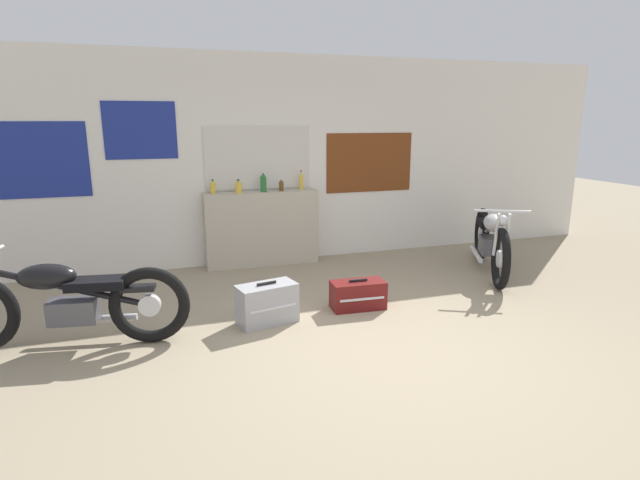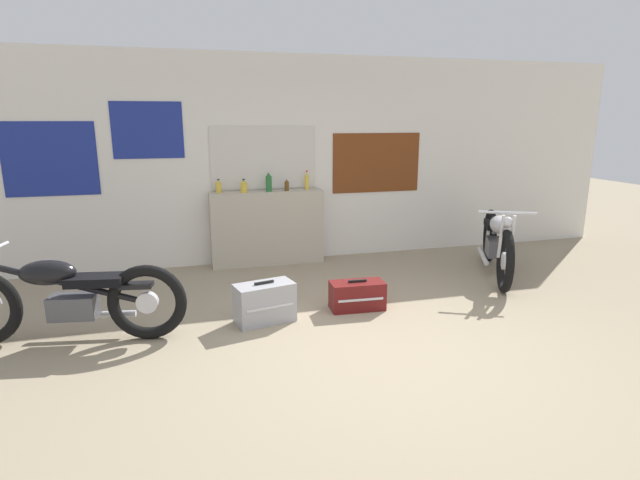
{
  "view_description": "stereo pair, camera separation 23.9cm",
  "coord_description": "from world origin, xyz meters",
  "px_view_note": "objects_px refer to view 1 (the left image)",
  "views": [
    {
      "loc": [
        -1.73,
        -3.53,
        1.95
      ],
      "look_at": [
        -0.14,
        1.37,
        0.7
      ],
      "focal_mm": 28.0,
      "sensor_mm": 36.0,
      "label": 1
    },
    {
      "loc": [
        -1.5,
        -3.6,
        1.95
      ],
      "look_at": [
        -0.14,
        1.37,
        0.7
      ],
      "focal_mm": 28.0,
      "sensor_mm": 36.0,
      "label": 2
    }
  ],
  "objects_px": {
    "motorcycle_black": "(64,302)",
    "bottle_leftmost": "(213,187)",
    "bottle_left_center": "(238,187)",
    "bottle_rightmost": "(301,181)",
    "bottle_center": "(263,182)",
    "bottle_right_center": "(281,185)",
    "hard_case_silver": "(267,304)",
    "motorcycle_silver": "(490,240)",
    "hard_case_darkred": "(358,295)"
  },
  "relations": [
    {
      "from": "bottle_center",
      "to": "motorcycle_black",
      "type": "bearing_deg",
      "value": -137.42
    },
    {
      "from": "bottle_left_center",
      "to": "hard_case_darkred",
      "type": "height_order",
      "value": "bottle_left_center"
    },
    {
      "from": "bottle_right_center",
      "to": "hard_case_silver",
      "type": "bearing_deg",
      "value": -107.9
    },
    {
      "from": "bottle_right_center",
      "to": "motorcycle_black",
      "type": "bearing_deg",
      "value": -140.44
    },
    {
      "from": "bottle_left_center",
      "to": "motorcycle_black",
      "type": "bearing_deg",
      "value": -133.02
    },
    {
      "from": "bottle_right_center",
      "to": "bottle_center",
      "type": "bearing_deg",
      "value": 179.82
    },
    {
      "from": "bottle_rightmost",
      "to": "hard_case_darkred",
      "type": "bearing_deg",
      "value": -88.51
    },
    {
      "from": "bottle_left_center",
      "to": "motorcycle_black",
      "type": "distance_m",
      "value": 2.78
    },
    {
      "from": "bottle_rightmost",
      "to": "bottle_left_center",
      "type": "bearing_deg",
      "value": -175.14
    },
    {
      "from": "bottle_leftmost",
      "to": "motorcycle_silver",
      "type": "distance_m",
      "value": 3.67
    },
    {
      "from": "bottle_leftmost",
      "to": "motorcycle_silver",
      "type": "height_order",
      "value": "bottle_leftmost"
    },
    {
      "from": "bottle_right_center",
      "to": "motorcycle_black",
      "type": "xyz_separation_m",
      "value": [
        -2.42,
        -2.0,
        -0.67
      ]
    },
    {
      "from": "bottle_right_center",
      "to": "bottle_left_center",
      "type": "bearing_deg",
      "value": -177.17
    },
    {
      "from": "bottle_center",
      "to": "motorcycle_black",
      "type": "xyz_separation_m",
      "value": [
        -2.18,
        -2.0,
        -0.72
      ]
    },
    {
      "from": "bottle_right_center",
      "to": "bottle_rightmost",
      "type": "height_order",
      "value": "bottle_rightmost"
    },
    {
      "from": "motorcycle_black",
      "to": "motorcycle_silver",
      "type": "relative_size",
      "value": 1.12
    },
    {
      "from": "bottle_leftmost",
      "to": "motorcycle_silver",
      "type": "bearing_deg",
      "value": -21.32
    },
    {
      "from": "motorcycle_black",
      "to": "bottle_leftmost",
      "type": "bearing_deg",
      "value": 53.5
    },
    {
      "from": "bottle_left_center",
      "to": "motorcycle_black",
      "type": "relative_size",
      "value": 0.09
    },
    {
      "from": "motorcycle_silver",
      "to": "hard_case_silver",
      "type": "relative_size",
      "value": 3.04
    },
    {
      "from": "bottle_right_center",
      "to": "bottle_rightmost",
      "type": "relative_size",
      "value": 0.64
    },
    {
      "from": "bottle_center",
      "to": "bottle_right_center",
      "type": "distance_m",
      "value": 0.25
    },
    {
      "from": "hard_case_silver",
      "to": "bottle_right_center",
      "type": "bearing_deg",
      "value": 72.1
    },
    {
      "from": "bottle_right_center",
      "to": "motorcycle_silver",
      "type": "height_order",
      "value": "bottle_right_center"
    },
    {
      "from": "bottle_left_center",
      "to": "hard_case_silver",
      "type": "distance_m",
      "value": 2.17
    },
    {
      "from": "bottle_leftmost",
      "to": "motorcycle_black",
      "type": "relative_size",
      "value": 0.09
    },
    {
      "from": "bottle_center",
      "to": "hard_case_darkred",
      "type": "distance_m",
      "value": 2.24
    },
    {
      "from": "bottle_center",
      "to": "motorcycle_silver",
      "type": "distance_m",
      "value": 3.06
    },
    {
      "from": "bottle_leftmost",
      "to": "bottle_left_center",
      "type": "height_order",
      "value": "same"
    },
    {
      "from": "bottle_left_center",
      "to": "bottle_rightmost",
      "type": "bearing_deg",
      "value": 4.86
    },
    {
      "from": "bottle_leftmost",
      "to": "hard_case_darkred",
      "type": "xyz_separation_m",
      "value": [
        1.25,
        -1.98,
        -0.94
      ]
    },
    {
      "from": "bottle_rightmost",
      "to": "motorcycle_black",
      "type": "height_order",
      "value": "bottle_rightmost"
    },
    {
      "from": "bottle_right_center",
      "to": "motorcycle_black",
      "type": "distance_m",
      "value": 3.21
    },
    {
      "from": "bottle_center",
      "to": "motorcycle_silver",
      "type": "xyz_separation_m",
      "value": [
        2.7,
        -1.26,
        -0.7
      ]
    },
    {
      "from": "bottle_center",
      "to": "bottle_rightmost",
      "type": "xyz_separation_m",
      "value": [
        0.54,
        0.04,
        -0.01
      ]
    },
    {
      "from": "bottle_right_center",
      "to": "motorcycle_silver",
      "type": "distance_m",
      "value": 2.84
    },
    {
      "from": "bottle_leftmost",
      "to": "bottle_rightmost",
      "type": "relative_size",
      "value": 0.69
    },
    {
      "from": "bottle_leftmost",
      "to": "bottle_rightmost",
      "type": "distance_m",
      "value": 1.2
    },
    {
      "from": "motorcycle_silver",
      "to": "hard_case_silver",
      "type": "bearing_deg",
      "value": -166.42
    },
    {
      "from": "bottle_rightmost",
      "to": "bottle_leftmost",
      "type": "bearing_deg",
      "value": 179.68
    },
    {
      "from": "bottle_right_center",
      "to": "hard_case_darkred",
      "type": "relative_size",
      "value": 0.29
    },
    {
      "from": "bottle_center",
      "to": "bottle_right_center",
      "type": "height_order",
      "value": "bottle_center"
    },
    {
      "from": "bottle_left_center",
      "to": "bottle_right_center",
      "type": "relative_size",
      "value": 1.07
    },
    {
      "from": "bottle_leftmost",
      "to": "bottle_right_center",
      "type": "bearing_deg",
      "value": -3.32
    },
    {
      "from": "hard_case_darkred",
      "to": "bottle_left_center",
      "type": "bearing_deg",
      "value": 115.97
    },
    {
      "from": "bottle_left_center",
      "to": "motorcycle_black",
      "type": "xyz_separation_m",
      "value": [
        -1.84,
        -1.97,
        -0.67
      ]
    },
    {
      "from": "motorcycle_black",
      "to": "motorcycle_silver",
      "type": "xyz_separation_m",
      "value": [
        4.88,
        0.74,
        0.02
      ]
    },
    {
      "from": "bottle_right_center",
      "to": "hard_case_darkred",
      "type": "bearing_deg",
      "value": -79.91
    },
    {
      "from": "motorcycle_black",
      "to": "hard_case_silver",
      "type": "bearing_deg",
      "value": -0.32
    },
    {
      "from": "hard_case_darkred",
      "to": "motorcycle_silver",
      "type": "bearing_deg",
      "value": 17.54
    }
  ]
}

